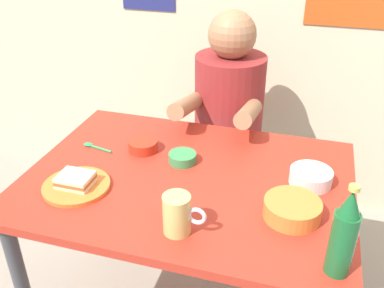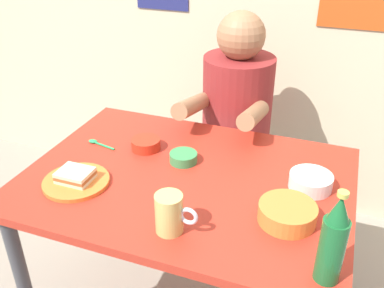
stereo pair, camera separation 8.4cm
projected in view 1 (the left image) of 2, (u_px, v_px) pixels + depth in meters
dining_table at (188, 198)px, 1.50m from camera, size 1.10×0.80×0.74m
stool at (226, 174)px, 2.17m from camera, size 0.34×0.34×0.45m
person_seated at (229, 100)px, 1.96m from camera, size 0.33×0.56×0.72m
plate_orange at (76, 186)px, 1.39m from camera, size 0.22×0.22×0.01m
sandwich at (75, 180)px, 1.38m from camera, size 0.11×0.09×0.04m
beer_mug at (178, 214)px, 1.18m from camera, size 0.13×0.08×0.12m
beer_bottle at (344, 235)px, 1.02m from camera, size 0.06×0.06×0.26m
dip_bowl_green at (183, 157)px, 1.53m from camera, size 0.10×0.10×0.03m
sauce_bowl_chili at (143, 145)px, 1.60m from camera, size 0.11×0.11×0.04m
soup_bowl_orange at (292, 208)px, 1.25m from camera, size 0.17×0.17×0.05m
rice_bowl_white at (311, 176)px, 1.41m from camera, size 0.14×0.14×0.05m
spoon at (93, 146)px, 1.63m from camera, size 0.13×0.04×0.01m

